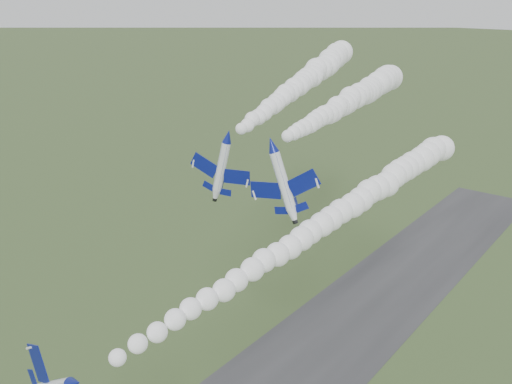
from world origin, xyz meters
TOP-DOWN VIEW (x-y plane):
  - jet_lead at (8.09, -12.02)m, footprint 5.13×11.49m
  - smoke_trail_jet_lead at (10.51, 28.82)m, footprint 6.15×76.29m
  - jet_pair_left at (-4.49, 25.03)m, footprint 9.61×11.47m
  - smoke_trail_jet_pair_left at (-15.46, 61.48)m, footprint 25.89×70.38m
  - jet_pair_right at (3.66, 24.74)m, footprint 10.26×12.68m
  - smoke_trail_jet_pair_right at (-2.17, 57.01)m, footprint 18.44×59.64m

SIDE VIEW (x-z plane):
  - jet_lead at x=8.09m, z-range 28.79..36.94m
  - smoke_trail_jet_lead at x=10.51m, z-range 34.04..38.73m
  - jet_pair_left at x=-4.49m, z-range 45.32..48.74m
  - jet_pair_right at x=3.66m, z-range 45.11..49.27m
  - smoke_trail_jet_pair_right at x=-2.17m, z-range 44.96..50.56m
  - smoke_trail_jet_pair_left at x=-15.46m, z-range 46.42..52.28m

